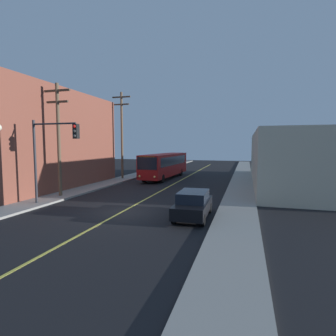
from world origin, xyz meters
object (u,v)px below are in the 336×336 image
(city_bus, at_px, (165,164))
(parked_car_black, at_px, (193,204))
(utility_pole_near, at_px, (59,134))
(utility_pole_mid, at_px, (122,132))
(traffic_signal_left_corner, at_px, (52,146))

(city_bus, xyz_separation_m, parked_car_black, (7.20, -17.89, -0.98))
(utility_pole_near, height_order, utility_pole_mid, utility_pole_mid)
(city_bus, height_order, utility_pole_near, utility_pole_near)
(parked_car_black, bearing_deg, traffic_signal_left_corner, 178.41)
(utility_pole_mid, xyz_separation_m, traffic_signal_left_corner, (1.92, -15.04, -1.73))
(parked_car_black, bearing_deg, city_bus, 111.92)
(parked_car_black, xyz_separation_m, utility_pole_mid, (-12.07, 15.32, 5.19))
(utility_pole_near, bearing_deg, traffic_signal_left_corner, -59.17)
(parked_car_black, height_order, utility_pole_near, utility_pole_near)
(city_bus, relative_size, utility_pole_mid, 1.14)
(city_bus, distance_m, parked_car_black, 19.31)
(city_bus, bearing_deg, utility_pole_mid, -152.14)
(traffic_signal_left_corner, bearing_deg, parked_car_black, -1.59)
(parked_car_black, xyz_separation_m, utility_pole_near, (-11.87, 3.17, 4.40))
(city_bus, xyz_separation_m, utility_pole_mid, (-4.87, -2.57, 4.22))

